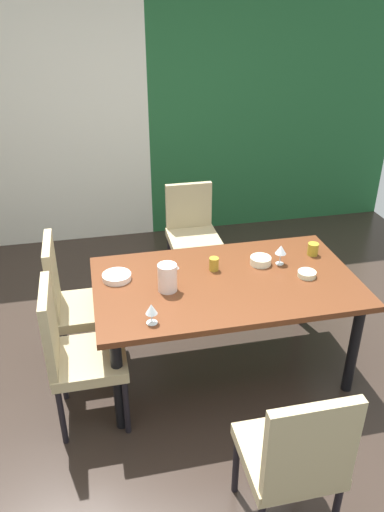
{
  "coord_description": "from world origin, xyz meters",
  "views": [
    {
      "loc": [
        -0.49,
        -2.48,
        2.44
      ],
      "look_at": [
        0.13,
        0.39,
        0.85
      ],
      "focal_mm": 35.0,
      "sensor_mm": 36.0,
      "label": 1
    }
  ],
  "objects_px": {
    "chair_head_near": "(296,457)",
    "serving_bowl_south": "(261,261)",
    "chair_left_near": "(74,350)",
    "cup_near_shelf": "(214,264)",
    "wine_glass_east": "(151,310)",
    "wine_glass_west": "(281,250)",
    "dining_table": "(225,290)",
    "pitcher_rear": "(168,277)",
    "chair_left_far": "(73,299)",
    "chair_head_far": "(192,229)",
    "serving_bowl_near_window": "(117,277)",
    "cup_left": "(313,249)",
    "serving_bowl_front": "(307,274)"
  },
  "relations": [
    {
      "from": "chair_head_near",
      "to": "chair_head_far",
      "type": "height_order",
      "value": "chair_head_near"
    },
    {
      "from": "chair_head_far",
      "to": "wine_glass_west",
      "type": "xyz_separation_m",
      "value": [
        0.39,
        -1.13,
        0.32
      ]
    },
    {
      "from": "chair_left_near",
      "to": "cup_near_shelf",
      "type": "height_order",
      "value": "chair_left_near"
    },
    {
      "from": "serving_bowl_near_window",
      "to": "chair_head_near",
      "type": "bearing_deg",
      "value": -64.42
    },
    {
      "from": "wine_glass_west",
      "to": "dining_table",
      "type": "bearing_deg",
      "value": -162.51
    },
    {
      "from": "serving_bowl_near_window",
      "to": "dining_table",
      "type": "bearing_deg",
      "value": -13.13
    },
    {
      "from": "dining_table",
      "to": "chair_head_near",
      "type": "bearing_deg",
      "value": -90.76
    },
    {
      "from": "chair_head_near",
      "to": "serving_bowl_near_window",
      "type": "height_order",
      "value": "chair_head_near"
    },
    {
      "from": "chair_head_near",
      "to": "serving_bowl_south",
      "type": "distance_m",
      "value": 1.48
    },
    {
      "from": "serving_bowl_near_window",
      "to": "cup_near_shelf",
      "type": "height_order",
      "value": "cup_near_shelf"
    },
    {
      "from": "chair_left_far",
      "to": "serving_bowl_near_window",
      "type": "xyz_separation_m",
      "value": [
        0.31,
        -0.11,
        0.2
      ]
    },
    {
      "from": "chair_head_near",
      "to": "chair_head_far",
      "type": "distance_m",
      "value": 2.54
    },
    {
      "from": "chair_left_far",
      "to": "wine_glass_east",
      "type": "bearing_deg",
      "value": 35.84
    },
    {
      "from": "dining_table",
      "to": "cup_near_shelf",
      "type": "xyz_separation_m",
      "value": [
        -0.04,
        0.15,
        0.13
      ]
    },
    {
      "from": "wine_glass_west",
      "to": "cup_left",
      "type": "xyz_separation_m",
      "value": [
        0.28,
        0.08,
        -0.06
      ]
    },
    {
      "from": "serving_bowl_front",
      "to": "pitcher_rear",
      "type": "relative_size",
      "value": 0.66
    },
    {
      "from": "dining_table",
      "to": "chair_head_near",
      "type": "relative_size",
      "value": 1.79
    },
    {
      "from": "wine_glass_west",
      "to": "cup_left",
      "type": "distance_m",
      "value": 0.3
    },
    {
      "from": "chair_left_near",
      "to": "serving_bowl_front",
      "type": "xyz_separation_m",
      "value": [
        1.55,
        0.21,
        0.21
      ]
    },
    {
      "from": "wine_glass_west",
      "to": "serving_bowl_south",
      "type": "distance_m",
      "value": 0.16
    },
    {
      "from": "serving_bowl_south",
      "to": "chair_head_near",
      "type": "bearing_deg",
      "value": -102.32
    },
    {
      "from": "dining_table",
      "to": "serving_bowl_south",
      "type": "xyz_separation_m",
      "value": [
        0.3,
        0.16,
        0.11
      ]
    },
    {
      "from": "wine_glass_west",
      "to": "pitcher_rear",
      "type": "bearing_deg",
      "value": -168.25
    },
    {
      "from": "cup_near_shelf",
      "to": "pitcher_rear",
      "type": "relative_size",
      "value": 0.5
    },
    {
      "from": "chair_head_near",
      "to": "chair_left_far",
      "type": "xyz_separation_m",
      "value": [
        -0.99,
        1.54,
        0.01
      ]
    },
    {
      "from": "chair_left_near",
      "to": "cup_left",
      "type": "xyz_separation_m",
      "value": [
        1.72,
        0.49,
        0.24
      ]
    },
    {
      "from": "wine_glass_east",
      "to": "serving_bowl_front",
      "type": "bearing_deg",
      "value": 15.51
    },
    {
      "from": "serving_bowl_front",
      "to": "wine_glass_east",
      "type": "bearing_deg",
      "value": -164.49
    },
    {
      "from": "chair_left_near",
      "to": "serving_bowl_south",
      "type": "height_order",
      "value": "chair_left_near"
    },
    {
      "from": "chair_head_far",
      "to": "wine_glass_west",
      "type": "distance_m",
      "value": 1.24
    },
    {
      "from": "dining_table",
      "to": "cup_left",
      "type": "distance_m",
      "value": 0.75
    },
    {
      "from": "chair_head_far",
      "to": "wine_glass_east",
      "type": "distance_m",
      "value": 1.76
    },
    {
      "from": "chair_head_far",
      "to": "serving_bowl_south",
      "type": "relative_size",
      "value": 6.21
    },
    {
      "from": "chair_head_near",
      "to": "serving_bowl_south",
      "type": "height_order",
      "value": "chair_head_near"
    },
    {
      "from": "chair_left_near",
      "to": "wine_glass_west",
      "type": "xyz_separation_m",
      "value": [
        1.44,
        0.41,
        0.3
      ]
    },
    {
      "from": "serving_bowl_south",
      "to": "cup_near_shelf",
      "type": "xyz_separation_m",
      "value": [
        -0.34,
        -0.01,
        0.02
      ]
    },
    {
      "from": "chair_left_far",
      "to": "pitcher_rear",
      "type": "height_order",
      "value": "chair_left_far"
    },
    {
      "from": "chair_head_near",
      "to": "chair_left_far",
      "type": "bearing_deg",
      "value": 122.74
    },
    {
      "from": "chair_head_far",
      "to": "chair_left_far",
      "type": "xyz_separation_m",
      "value": [
        -1.05,
        -0.99,
        0.03
      ]
    },
    {
      "from": "chair_head_near",
      "to": "pitcher_rear",
      "type": "distance_m",
      "value": 1.32
    },
    {
      "from": "dining_table",
      "to": "wine_glass_east",
      "type": "bearing_deg",
      "value": -145.99
    },
    {
      "from": "chair_head_near",
      "to": "pitcher_rear",
      "type": "bearing_deg",
      "value": 107.05
    },
    {
      "from": "chair_left_far",
      "to": "pitcher_rear",
      "type": "bearing_deg",
      "value": 63.21
    },
    {
      "from": "chair_head_near",
      "to": "serving_bowl_south",
      "type": "relative_size",
      "value": 6.65
    },
    {
      "from": "chair_left_near",
      "to": "dining_table",
      "type": "bearing_deg",
      "value": 105.2
    },
    {
      "from": "wine_glass_east",
      "to": "pitcher_rear",
      "type": "height_order",
      "value": "pitcher_rear"
    },
    {
      "from": "chair_left_near",
      "to": "pitcher_rear",
      "type": "bearing_deg",
      "value": 111.2
    },
    {
      "from": "wine_glass_west",
      "to": "cup_left",
      "type": "relative_size",
      "value": 1.61
    },
    {
      "from": "chair_left_near",
      "to": "wine_glass_east",
      "type": "bearing_deg",
      "value": 78.42
    },
    {
      "from": "chair_left_near",
      "to": "chair_left_far",
      "type": "bearing_deg",
      "value": -179.78
    }
  ]
}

